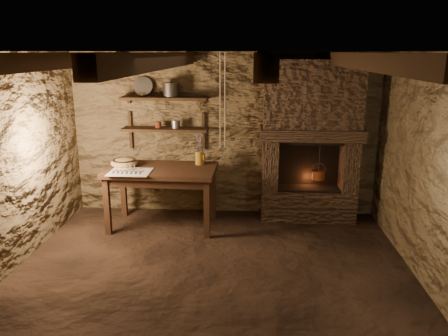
# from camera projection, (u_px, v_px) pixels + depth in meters

# --- Properties ---
(floor) EXTENTS (4.50, 4.50, 0.00)m
(floor) POSITION_uv_depth(u_px,v_px,m) (212.00, 273.00, 4.87)
(floor) COLOR black
(floor) RESTS_ON ground
(back_wall) EXTENTS (4.50, 0.04, 2.40)m
(back_wall) POSITION_uv_depth(u_px,v_px,m) (224.00, 135.00, 6.49)
(back_wall) COLOR #4F3D25
(back_wall) RESTS_ON floor
(front_wall) EXTENTS (4.50, 0.04, 2.40)m
(front_wall) POSITION_uv_depth(u_px,v_px,m) (179.00, 257.00, 2.63)
(front_wall) COLOR #4F3D25
(front_wall) RESTS_ON floor
(left_wall) EXTENTS (0.04, 4.00, 2.40)m
(left_wall) POSITION_uv_depth(u_px,v_px,m) (4.00, 166.00, 4.71)
(left_wall) COLOR #4F3D25
(left_wall) RESTS_ON floor
(right_wall) EXTENTS (0.04, 4.00, 2.40)m
(right_wall) POSITION_uv_depth(u_px,v_px,m) (432.00, 174.00, 4.41)
(right_wall) COLOR #4F3D25
(right_wall) RESTS_ON floor
(ceiling) EXTENTS (4.50, 4.00, 0.04)m
(ceiling) POSITION_uv_depth(u_px,v_px,m) (210.00, 51.00, 4.25)
(ceiling) COLOR black
(ceiling) RESTS_ON back_wall
(beam_far_left) EXTENTS (0.14, 3.95, 0.16)m
(beam_far_left) POSITION_uv_depth(u_px,v_px,m) (61.00, 61.00, 4.37)
(beam_far_left) COLOR black
(beam_far_left) RESTS_ON ceiling
(beam_mid_left) EXTENTS (0.14, 3.95, 0.16)m
(beam_mid_left) POSITION_uv_depth(u_px,v_px,m) (160.00, 61.00, 4.31)
(beam_mid_left) COLOR black
(beam_mid_left) RESTS_ON ceiling
(beam_mid_right) EXTENTS (0.14, 3.95, 0.16)m
(beam_mid_right) POSITION_uv_depth(u_px,v_px,m) (261.00, 61.00, 4.24)
(beam_mid_right) COLOR black
(beam_mid_right) RESTS_ON ceiling
(beam_far_right) EXTENTS (0.14, 3.95, 0.16)m
(beam_far_right) POSITION_uv_depth(u_px,v_px,m) (366.00, 61.00, 4.18)
(beam_far_right) COLOR black
(beam_far_right) RESTS_ON ceiling
(shelf_lower) EXTENTS (1.25, 0.30, 0.04)m
(shelf_lower) POSITION_uv_depth(u_px,v_px,m) (165.00, 129.00, 6.36)
(shelf_lower) COLOR black
(shelf_lower) RESTS_ON back_wall
(shelf_upper) EXTENTS (1.25, 0.30, 0.04)m
(shelf_upper) POSITION_uv_depth(u_px,v_px,m) (164.00, 98.00, 6.25)
(shelf_upper) COLOR black
(shelf_upper) RESTS_ON back_wall
(hearth) EXTENTS (1.43, 0.51, 2.30)m
(hearth) POSITION_uv_depth(u_px,v_px,m) (311.00, 137.00, 6.18)
(hearth) COLOR #35251A
(hearth) RESTS_ON floor
(work_table) EXTENTS (1.51, 0.89, 0.85)m
(work_table) POSITION_uv_depth(u_px,v_px,m) (162.00, 195.00, 6.09)
(work_table) COLOR black
(work_table) RESTS_ON floor
(linen_cloth) EXTENTS (0.55, 0.44, 0.01)m
(linen_cloth) POSITION_uv_depth(u_px,v_px,m) (130.00, 172.00, 5.77)
(linen_cloth) COLOR white
(linen_cloth) RESTS_ON work_table
(pewter_cutlery_row) EXTENTS (0.46, 0.18, 0.01)m
(pewter_cutlery_row) POSITION_uv_depth(u_px,v_px,m) (130.00, 172.00, 5.75)
(pewter_cutlery_row) COLOR gray
(pewter_cutlery_row) RESTS_ON linen_cloth
(drinking_glasses) EXTENTS (0.18, 0.05, 0.07)m
(drinking_glasses) POSITION_uv_depth(u_px,v_px,m) (133.00, 167.00, 5.86)
(drinking_glasses) COLOR white
(drinking_glasses) RESTS_ON linen_cloth
(stoneware_jug) EXTENTS (0.14, 0.13, 0.43)m
(stoneware_jug) POSITION_uv_depth(u_px,v_px,m) (200.00, 152.00, 6.13)
(stoneware_jug) COLOR #AB7E21
(stoneware_jug) RESTS_ON work_table
(wooden_bowl) EXTENTS (0.48, 0.48, 0.13)m
(wooden_bowl) POSITION_uv_depth(u_px,v_px,m) (124.00, 163.00, 6.08)
(wooden_bowl) COLOR olive
(wooden_bowl) RESTS_ON work_table
(iron_stockpot) EXTENTS (0.24, 0.24, 0.18)m
(iron_stockpot) POSITION_uv_depth(u_px,v_px,m) (171.00, 91.00, 6.21)
(iron_stockpot) COLOR #33302D
(iron_stockpot) RESTS_ON shelf_upper
(tin_pan) EXTENTS (0.28, 0.13, 0.28)m
(tin_pan) POSITION_uv_depth(u_px,v_px,m) (143.00, 86.00, 6.32)
(tin_pan) COLOR gray
(tin_pan) RESTS_ON shelf_upper
(small_kettle) EXTENTS (0.18, 0.15, 0.17)m
(small_kettle) POSITION_uv_depth(u_px,v_px,m) (176.00, 124.00, 6.33)
(small_kettle) COLOR gray
(small_kettle) RESTS_ON shelf_lower
(rusty_tin) EXTENTS (0.10, 0.10, 0.09)m
(rusty_tin) POSITION_uv_depth(u_px,v_px,m) (158.00, 125.00, 6.35)
(rusty_tin) COLOR #552011
(rusty_tin) RESTS_ON shelf_lower
(red_pot) EXTENTS (0.21, 0.21, 0.54)m
(red_pot) POSITION_uv_depth(u_px,v_px,m) (318.00, 174.00, 6.26)
(red_pot) COLOR maroon
(red_pot) RESTS_ON hearth
(hanging_ropes) EXTENTS (0.08, 0.08, 1.20)m
(hanging_ropes) POSITION_uv_depth(u_px,v_px,m) (223.00, 101.00, 5.41)
(hanging_ropes) COLOR #C6B28C
(hanging_ropes) RESTS_ON ceiling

